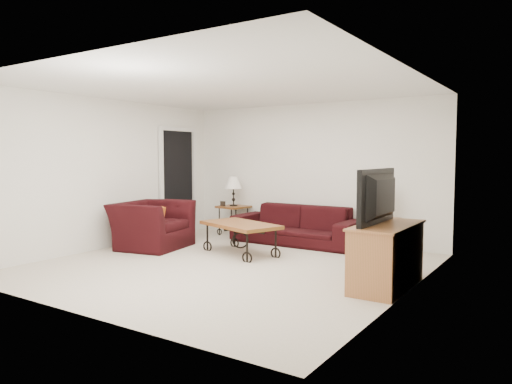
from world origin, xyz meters
TOP-DOWN VIEW (x-y plane):
  - ground at (0.00, 0.00)m, footprint 5.00×5.00m
  - wall_back at (0.00, 2.50)m, footprint 5.00×0.02m
  - wall_front at (0.00, -2.50)m, footprint 5.00×0.02m
  - wall_left at (-2.50, 0.00)m, footprint 0.02×5.00m
  - wall_right at (2.50, 0.00)m, footprint 0.02×5.00m
  - ceiling at (0.00, 0.00)m, footprint 5.00×5.00m
  - doorway at (-2.47, 1.65)m, footprint 0.08×0.94m
  - sofa at (-0.01, 2.02)m, footprint 2.29×0.90m
  - side_table_left at (-1.51, 2.20)m, footprint 0.58×0.58m
  - side_table_right at (1.49, 2.20)m, footprint 0.54×0.54m
  - lamp_left at (-1.51, 2.20)m, footprint 0.36×0.36m
  - lamp_right at (1.49, 2.20)m, footprint 0.33×0.33m
  - photo_frame_left at (-1.66, 2.05)m, footprint 0.12×0.02m
  - photo_frame_right at (1.64, 2.05)m, footprint 0.11×0.03m
  - coffee_table at (-0.33, 0.74)m, footprint 1.47×1.11m
  - armchair at (-1.88, 0.36)m, footprint 1.26×1.37m
  - throw_pillow at (-1.73, 0.31)m, footprint 0.16×0.36m
  - tv_stand at (2.23, 0.10)m, footprint 0.52×1.25m
  - television at (2.21, 0.10)m, footprint 0.15×1.12m
  - backpack at (1.49, 1.39)m, footprint 0.31×0.25m

SIDE VIEW (x-z plane):
  - ground at x=0.00m, z-range 0.00..0.00m
  - backpack at x=1.49m, z-range 0.00..0.39m
  - coffee_table at x=-0.33m, z-range 0.00..0.49m
  - side_table_right at x=1.49m, z-range 0.00..0.54m
  - side_table_left at x=-1.51m, z-range 0.00..0.57m
  - sofa at x=-0.01m, z-range 0.00..0.67m
  - tv_stand at x=2.23m, z-range 0.00..0.75m
  - armchair at x=-1.88m, z-range 0.00..0.78m
  - throw_pillow at x=-1.73m, z-range 0.34..0.70m
  - photo_frame_right at x=1.64m, z-range 0.54..0.63m
  - photo_frame_left at x=-1.66m, z-range 0.57..0.67m
  - lamp_right at x=1.49m, z-range 0.54..1.07m
  - lamp_left at x=-1.51m, z-range 0.57..1.14m
  - doorway at x=-2.47m, z-range 0.00..2.04m
  - television at x=2.21m, z-range 0.75..1.40m
  - wall_back at x=0.00m, z-range 0.00..2.50m
  - wall_front at x=0.00m, z-range 0.00..2.50m
  - wall_left at x=-2.50m, z-range 0.00..2.50m
  - wall_right at x=2.50m, z-range 0.00..2.50m
  - ceiling at x=0.00m, z-range 2.50..2.50m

